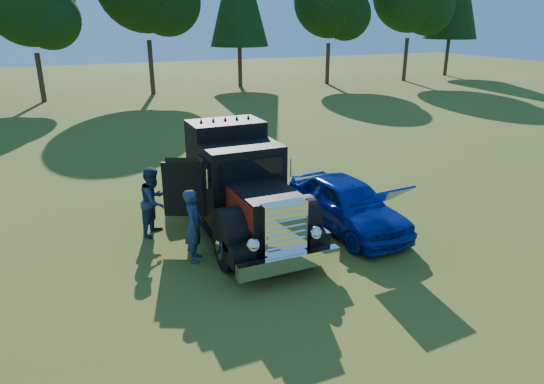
{
  "coord_description": "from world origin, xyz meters",
  "views": [
    {
      "loc": [
        -3.28,
        -9.64,
        5.73
      ],
      "look_at": [
        1.62,
        1.34,
        1.41
      ],
      "focal_mm": 32.0,
      "sensor_mm": 36.0,
      "label": 1
    }
  ],
  "objects_px": {
    "spectator_far": "(154,201)",
    "spectator_near": "(194,226)",
    "diamond_t_truck": "(237,188)",
    "hotrod_coupe": "(347,204)"
  },
  "relations": [
    {
      "from": "spectator_far",
      "to": "spectator_near",
      "type": "bearing_deg",
      "value": -125.25
    },
    {
      "from": "diamond_t_truck",
      "to": "spectator_near",
      "type": "xyz_separation_m",
      "value": [
        -1.61,
        -1.29,
        -0.34
      ]
    },
    {
      "from": "diamond_t_truck",
      "to": "spectator_near",
      "type": "relative_size",
      "value": 3.82
    },
    {
      "from": "hotrod_coupe",
      "to": "spectator_far",
      "type": "bearing_deg",
      "value": 159.35
    },
    {
      "from": "spectator_near",
      "to": "spectator_far",
      "type": "height_order",
      "value": "spectator_far"
    },
    {
      "from": "diamond_t_truck",
      "to": "spectator_far",
      "type": "bearing_deg",
      "value": 161.13
    },
    {
      "from": "diamond_t_truck",
      "to": "spectator_far",
      "type": "relative_size",
      "value": 3.71
    },
    {
      "from": "spectator_near",
      "to": "spectator_far",
      "type": "distance_m",
      "value": 2.12
    },
    {
      "from": "diamond_t_truck",
      "to": "spectator_far",
      "type": "height_order",
      "value": "diamond_t_truck"
    },
    {
      "from": "hotrod_coupe",
      "to": "spectator_far",
      "type": "relative_size",
      "value": 2.33
    }
  ]
}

